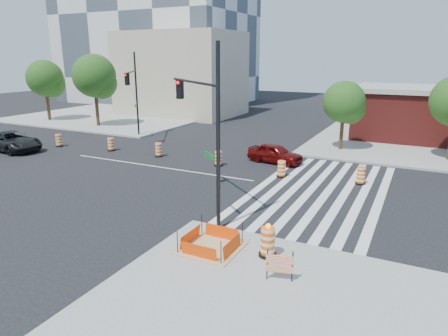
{
  "coord_description": "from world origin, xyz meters",
  "views": [
    {
      "loc": [
        15.63,
        -21.04,
        7.2
      ],
      "look_at": [
        6.39,
        -2.69,
        1.4
      ],
      "focal_mm": 32.0,
      "sensor_mm": 36.0,
      "label": 1
    }
  ],
  "objects_px": {
    "dark_suv": "(11,141)",
    "signal_pole_se": "(204,116)",
    "red_coupe": "(275,153)",
    "signal_pole_nw": "(134,87)"
  },
  "relations": [
    {
      "from": "dark_suv",
      "to": "signal_pole_se",
      "type": "bearing_deg",
      "value": -98.98
    },
    {
      "from": "red_coupe",
      "to": "signal_pole_nw",
      "type": "distance_m",
      "value": 14.52
    },
    {
      "from": "red_coupe",
      "to": "signal_pole_nw",
      "type": "relative_size",
      "value": 0.53
    },
    {
      "from": "red_coupe",
      "to": "signal_pole_nw",
      "type": "height_order",
      "value": "signal_pole_nw"
    },
    {
      "from": "signal_pole_se",
      "to": "dark_suv",
      "type": "bearing_deg",
      "value": 25.97
    },
    {
      "from": "signal_pole_nw",
      "to": "red_coupe",
      "type": "bearing_deg",
      "value": 50.13
    },
    {
      "from": "red_coupe",
      "to": "dark_suv",
      "type": "xyz_separation_m",
      "value": [
        -19.7,
        -5.81,
        0.09
      ]
    },
    {
      "from": "signal_pole_se",
      "to": "red_coupe",
      "type": "bearing_deg",
      "value": -49.23
    },
    {
      "from": "dark_suv",
      "to": "signal_pole_nw",
      "type": "distance_m",
      "value": 10.61
    },
    {
      "from": "dark_suv",
      "to": "signal_pole_se",
      "type": "height_order",
      "value": "signal_pole_se"
    }
  ]
}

